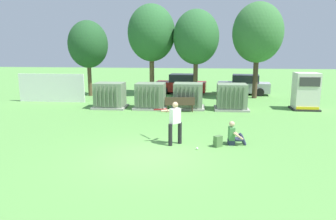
{
  "coord_description": "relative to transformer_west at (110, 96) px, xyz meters",
  "views": [
    {
      "loc": [
        1.83,
        -10.55,
        3.85
      ],
      "look_at": [
        0.33,
        3.5,
        1.0
      ],
      "focal_mm": 33.47,
      "sensor_mm": 36.0,
      "label": 1
    }
  ],
  "objects": [
    {
      "name": "tree_center_right",
      "position": [
        5.34,
        5.24,
        3.79
      ],
      "size": [
        3.49,
        3.49,
        6.67
      ],
      "color": "brown",
      "rests_on": "ground"
    },
    {
      "name": "parked_car_left_of_center",
      "position": [
        9.32,
        7.01,
        -0.04
      ],
      "size": [
        4.38,
        2.32,
        1.62
      ],
      "color": "#B2B2B7",
      "rests_on": "ground"
    },
    {
      "name": "transformer_mid_west",
      "position": [
        2.62,
        0.07,
        0.0
      ],
      "size": [
        2.1,
        1.7,
        1.62
      ],
      "color": "#9E9B93",
      "rests_on": "ground"
    },
    {
      "name": "park_bench",
      "position": [
        4.54,
        -0.84,
        -0.25
      ],
      "size": [
        1.83,
        0.59,
        0.92
      ],
      "color": "#4C3828",
      "rests_on": "ground"
    },
    {
      "name": "transformer_mid_east",
      "position": [
        4.99,
        0.33,
        0.0
      ],
      "size": [
        2.1,
        1.7,
        1.62
      ],
      "color": "#9E9B93",
      "rests_on": "ground"
    },
    {
      "name": "parked_car_leftmost",
      "position": [
        4.12,
        7.04,
        -0.04
      ],
      "size": [
        4.31,
        2.14,
        1.62
      ],
      "color": "maroon",
      "rests_on": "ground"
    },
    {
      "name": "backpack",
      "position": [
        6.49,
        -7.38,
        -0.57
      ],
      "size": [
        0.38,
        0.37,
        0.44
      ],
      "color": "#4C723F",
      "rests_on": "ground"
    },
    {
      "name": "fence_panel",
      "position": [
        -4.76,
        1.74,
        0.21
      ],
      "size": [
        4.8,
        0.12,
        2.0
      ],
      "primitive_type": "cube",
      "color": "white",
      "rests_on": "ground"
    },
    {
      "name": "tree_right",
      "position": [
        9.88,
        5.05,
        4.09
      ],
      "size": [
        3.72,
        3.72,
        7.11
      ],
      "color": "#4C3828",
      "rests_on": "ground"
    },
    {
      "name": "batter",
      "position": [
        4.76,
        -7.24,
        0.19
      ],
      "size": [
        1.28,
        1.35,
        1.74
      ],
      "color": "black",
      "rests_on": "ground"
    },
    {
      "name": "ground_plane",
      "position": [
        3.97,
        -8.76,
        -0.79
      ],
      "size": [
        96.0,
        96.0,
        0.0
      ],
      "primitive_type": "plane",
      "color": "#5B9947"
    },
    {
      "name": "seated_spectator",
      "position": [
        7.15,
        -7.03,
        -0.41
      ],
      "size": [
        0.75,
        0.58,
        0.96
      ],
      "color": "#282D4C",
      "rests_on": "ground"
    },
    {
      "name": "generator_enclosure",
      "position": [
        12.26,
        0.73,
        0.35
      ],
      "size": [
        1.6,
        1.4,
        2.3
      ],
      "color": "#262626",
      "rests_on": "ground"
    },
    {
      "name": "tree_left",
      "position": [
        -3.07,
        4.84,
        3.25
      ],
      "size": [
        3.08,
        3.08,
        5.89
      ],
      "color": "brown",
      "rests_on": "ground"
    },
    {
      "name": "transformer_east",
      "position": [
        7.7,
        0.24,
        0.0
      ],
      "size": [
        2.1,
        1.7,
        1.62
      ],
      "color": "#9E9B93",
      "rests_on": "ground"
    },
    {
      "name": "sports_ball",
      "position": [
        5.7,
        -7.84,
        -0.74
      ],
      "size": [
        0.09,
        0.09,
        0.09
      ],
      "primitive_type": "sphere",
      "color": "white",
      "rests_on": "ground"
    },
    {
      "name": "transformer_west",
      "position": [
        0.0,
        0.0,
        0.0
      ],
      "size": [
        2.1,
        1.7,
        1.62
      ],
      "color": "#9E9B93",
      "rests_on": "ground"
    },
    {
      "name": "tree_center_left",
      "position": [
        1.8,
        5.85,
        4.14
      ],
      "size": [
        3.76,
        3.76,
        7.18
      ],
      "color": "brown",
      "rests_on": "ground"
    }
  ]
}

